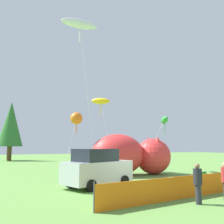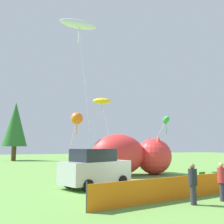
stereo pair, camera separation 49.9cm
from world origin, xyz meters
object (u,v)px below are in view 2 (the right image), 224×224
object	(u,v)px
kite_green_fish	(166,120)
spectator_in_blue_shirt	(193,182)
inflatable_cat	(130,156)
spectator_in_grey_shirt	(222,180)
parked_car	(95,168)
folding_chair	(204,180)
kite_white_ghost	(79,25)
kite_yellow_hero	(102,101)
kite_orange_flower	(77,119)

from	to	relation	value
kite_green_fish	spectator_in_blue_shirt	bearing A→B (deg)	-120.92
inflatable_cat	spectator_in_blue_shirt	bearing A→B (deg)	-96.35
spectator_in_grey_shirt	kite_green_fish	xyz separation A→B (m)	(5.05, 11.04, 3.79)
spectator_in_blue_shirt	parked_car	bearing A→B (deg)	111.17
spectator_in_blue_shirt	kite_green_fish	bearing A→B (deg)	59.08
folding_chair	kite_white_ghost	size ratio (longest dim) A/B	0.08
spectator_in_grey_shirt	kite_yellow_hero	size ratio (longest dim) A/B	0.23
spectator_in_blue_shirt	kite_orange_flower	size ratio (longest dim) A/B	0.32
spectator_in_grey_shirt	kite_white_ghost	bearing A→B (deg)	121.13
kite_orange_flower	parked_car	bearing A→B (deg)	-94.44
kite_white_ghost	kite_green_fish	bearing A→B (deg)	21.61
inflatable_cat	kite_yellow_hero	distance (m)	6.75
inflatable_cat	kite_green_fish	xyz separation A→B (m)	(4.37, 1.14, 3.17)
spectator_in_blue_shirt	kite_orange_flower	distance (m)	12.25
inflatable_cat	spectator_in_grey_shirt	xyz separation A→B (m)	(-0.68, -9.90, -0.63)
folding_chair	inflatable_cat	distance (m)	7.51
spectator_in_blue_shirt	kite_green_fish	xyz separation A→B (m)	(6.63, 11.07, 3.79)
parked_car	spectator_in_blue_shirt	xyz separation A→B (m)	(2.17, -5.59, -0.17)
spectator_in_blue_shirt	folding_chair	bearing A→B (deg)	40.56
kite_white_ghost	kite_orange_flower	bearing A→B (deg)	75.18
inflatable_cat	spectator_in_blue_shirt	xyz separation A→B (m)	(-2.26, -9.93, -0.62)
spectator_in_blue_shirt	kite_white_ghost	xyz separation A→B (m)	(-2.82, 7.33, 9.53)
spectator_in_blue_shirt	kite_yellow_hero	xyz separation A→B (m)	(1.47, 14.26, 5.74)
spectator_in_blue_shirt	kite_green_fish	world-z (taller)	kite_green_fish
folding_chair	kite_green_fish	bearing A→B (deg)	145.53
parked_car	kite_green_fish	xyz separation A→B (m)	(8.80, 5.48, 3.62)
kite_orange_flower	inflatable_cat	bearing A→B (deg)	-22.46
kite_yellow_hero	kite_orange_flower	bearing A→B (deg)	-139.68
folding_chair	kite_green_fish	xyz separation A→B (m)	(3.69, 8.55, 4.15)
inflatable_cat	folding_chair	bearing A→B (deg)	-78.27
folding_chair	kite_orange_flower	size ratio (longest dim) A/B	0.18
spectator_in_blue_shirt	kite_white_ghost	world-z (taller)	kite_white_ghost
inflatable_cat	spectator_in_blue_shirt	size ratio (longest dim) A/B	4.29
inflatable_cat	spectator_in_grey_shirt	distance (m)	9.94
spectator_in_blue_shirt	kite_green_fish	distance (m)	13.45
inflatable_cat	kite_green_fish	size ratio (longest dim) A/B	1.35
folding_chair	kite_white_ghost	xyz separation A→B (m)	(-5.77, 4.81, 9.88)
kite_green_fish	kite_orange_flower	size ratio (longest dim) A/B	1.01
inflatable_cat	spectator_in_blue_shirt	world-z (taller)	inflatable_cat
kite_green_fish	kite_yellow_hero	size ratio (longest dim) A/B	0.72
folding_chair	kite_white_ghost	world-z (taller)	kite_white_ghost
parked_car	kite_white_ghost	size ratio (longest dim) A/B	0.41
kite_yellow_hero	inflatable_cat	bearing A→B (deg)	-79.63
inflatable_cat	kite_green_fish	distance (m)	5.52
kite_green_fish	kite_yellow_hero	distance (m)	6.37
folding_chair	inflatable_cat	size ratio (longest dim) A/B	0.13
kite_white_ghost	kite_orange_flower	distance (m)	7.35
folding_chair	kite_white_ghost	bearing A→B (deg)	-140.94
kite_white_ghost	kite_yellow_hero	size ratio (longest dim) A/B	1.55
parked_car	kite_green_fish	size ratio (longest dim) A/B	0.87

